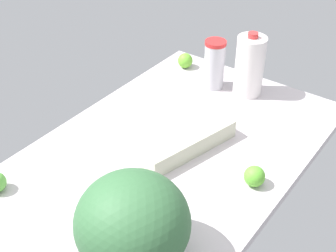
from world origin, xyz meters
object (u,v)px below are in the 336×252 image
object	(u,v)px
tumbler_cup	(214,64)
lime_loose	(185,61)
egg_carton	(186,141)
lime_by_jug	(254,176)
milk_jug	(250,66)
watermelon	(133,223)

from	to	relation	value
tumbler_cup	lime_loose	world-z (taller)	tumbler_cup
egg_carton	lime_by_jug	distance (cm)	25.34
milk_jug	lime_by_jug	size ratio (longest dim) A/B	3.92
milk_jug	watermelon	size ratio (longest dim) A/B	0.89
watermelon	lime_loose	bearing A→B (deg)	27.36
egg_carton	watermelon	xyz separation A→B (cm)	(-42.52, -14.04, 8.94)
tumbler_cup	egg_carton	bearing A→B (deg)	-160.45
watermelon	tumbler_cup	bearing A→B (deg)	18.88
egg_carton	tumbler_cup	world-z (taller)	tumbler_cup
egg_carton	lime_by_jug	xyz separation A→B (cm)	(-2.12, -25.25, 0.08)
milk_jug	egg_carton	bearing A→B (deg)	-178.72
egg_carton	lime_by_jug	world-z (taller)	lime_by_jug
tumbler_cup	lime_loose	size ratio (longest dim) A/B	3.12
milk_jug	tumbler_cup	xyz separation A→B (cm)	(-3.76, 12.63, -1.79)
watermelon	tumbler_cup	size ratio (longest dim) A/B	1.43
lime_loose	lime_by_jug	bearing A→B (deg)	-129.63
egg_carton	tumbler_cup	xyz separation A→B (cm)	(38.19, 13.57, 6.53)
milk_jug	lime_loose	bearing A→B (deg)	85.29
egg_carton	watermelon	bearing A→B (deg)	-147.52
egg_carton	milk_jug	world-z (taller)	milk_jug
egg_carton	milk_jug	bearing A→B (deg)	15.48
egg_carton	lime_loose	xyz separation A→B (cm)	(44.43, 30.96, 0.03)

